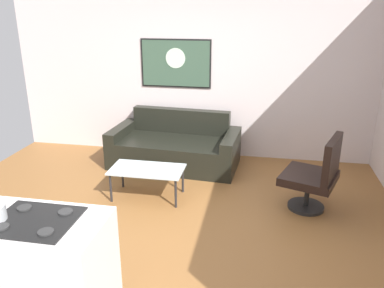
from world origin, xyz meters
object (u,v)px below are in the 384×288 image
at_px(couch, 175,148).
at_px(wall_painting, 176,63).
at_px(coffee_table, 147,171).
at_px(armchair, 316,175).

bearing_deg(couch, wall_painting, 100.06).
bearing_deg(coffee_table, armchair, 1.04).
relative_size(coffee_table, wall_painting, 0.83).
height_order(coffee_table, armchair, armchair).
xyz_separation_m(coffee_table, armchair, (2.09, 0.04, 0.10)).
distance_m(armchair, wall_painting, 2.84).
bearing_deg(wall_painting, couch, -79.94).
xyz_separation_m(couch, coffee_table, (-0.11, -1.15, 0.09)).
height_order(coffee_table, wall_painting, wall_painting).
xyz_separation_m(coffee_table, wall_painting, (0.01, 1.68, 1.14)).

